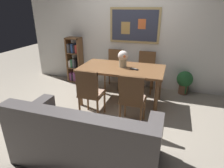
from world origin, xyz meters
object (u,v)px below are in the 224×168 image
at_px(dining_chair_near_left, 90,90).
at_px(bookshelf, 75,61).
at_px(leather_couch, 85,141).
at_px(potted_ivy, 185,81).
at_px(tv_remote, 134,69).
at_px(flower_vase, 123,58).
at_px(dining_table, 122,72).
at_px(dining_chair_far_right, 146,68).
at_px(dining_chair_near_right, 132,97).
at_px(dining_chair_far_left, 115,66).

xyz_separation_m(dining_chair_near_left, bookshelf, (-1.13, 1.55, 0.01)).
height_order(dining_chair_near_left, leather_couch, dining_chair_near_left).
distance_m(leather_couch, potted_ivy, 2.85).
bearing_deg(leather_couch, bookshelf, 120.56).
xyz_separation_m(bookshelf, tv_remote, (1.74, -0.87, 0.22)).
bearing_deg(dining_chair_near_left, flower_vase, 65.64).
height_order(dining_table, dining_chair_far_right, dining_chair_far_right).
xyz_separation_m(dining_chair_near_left, tv_remote, (0.61, 0.69, 0.23)).
bearing_deg(dining_chair_near_right, potted_ivy, 62.32).
relative_size(leather_couch, flower_vase, 5.58).
bearing_deg(dining_chair_near_left, dining_table, 65.44).
distance_m(dining_chair_near_left, potted_ivy, 2.27).
height_order(dining_table, flower_vase, flower_vase).
relative_size(flower_vase, tv_remote, 1.99).
relative_size(dining_chair_near_right, dining_chair_near_left, 1.00).
height_order(dining_chair_near_right, dining_chair_near_left, same).
bearing_deg(dining_chair_near_left, leather_couch, -69.50).
relative_size(leather_couch, potted_ivy, 3.40).
relative_size(dining_chair_far_left, flower_vase, 2.82).
distance_m(dining_chair_far_left, flower_vase, 0.92).
bearing_deg(bookshelf, dining_chair_far_right, -0.42).
relative_size(potted_ivy, tv_remote, 3.27).
bearing_deg(dining_chair_far_right, flower_vase, -115.23).
height_order(dining_chair_far_right, leather_couch, dining_chair_far_right).
xyz_separation_m(dining_chair_far_left, bookshelf, (-1.10, 0.03, 0.01)).
height_order(dining_table, potted_ivy, dining_table).
height_order(dining_table, bookshelf, bookshelf).
relative_size(dining_chair_far_right, dining_chair_near_left, 1.00).
distance_m(dining_chair_near_right, bookshelf, 2.43).
distance_m(dining_chair_near_right, tv_remote, 0.75).
bearing_deg(flower_vase, dining_chair_near_left, -114.36).
bearing_deg(bookshelf, dining_chair_far_left, -1.63).
relative_size(dining_chair_far_left, potted_ivy, 1.72).
height_order(bookshelf, tv_remote, bookshelf).
bearing_deg(dining_table, dining_chair_far_right, 65.00).
height_order(dining_chair_near_right, potted_ivy, dining_chair_near_right).
bearing_deg(dining_chair_near_left, dining_chair_far_right, 65.21).
relative_size(dining_chair_near_left, leather_couch, 0.51).
relative_size(dining_chair_near_right, dining_chair_far_right, 1.00).
height_order(dining_chair_far_left, leather_couch, dining_chair_far_left).
distance_m(dining_chair_near_left, flower_vase, 0.96).
height_order(dining_chair_near_right, tv_remote, dining_chair_near_right).
height_order(dining_table, leather_couch, leather_couch).
bearing_deg(leather_couch, potted_ivy, 64.46).
height_order(dining_chair_near_left, dining_chair_far_left, same).
relative_size(bookshelf, flower_vase, 3.57).
relative_size(dining_chair_near_left, flower_vase, 2.82).
xyz_separation_m(dining_chair_far_right, dining_chair_near_left, (-0.71, -1.54, 0.00)).
relative_size(dining_chair_near_left, bookshelf, 0.79).
height_order(dining_chair_near_left, flower_vase, flower_vase).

